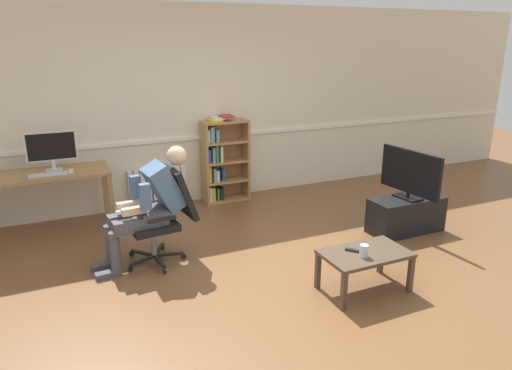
# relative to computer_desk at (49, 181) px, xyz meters

# --- Properties ---
(ground_plane) EXTENTS (18.00, 18.00, 0.00)m
(ground_plane) POSITION_rel_computer_desk_xyz_m (1.91, -2.15, -0.65)
(ground_plane) COLOR brown
(back_wall) EXTENTS (12.00, 0.13, 2.70)m
(back_wall) POSITION_rel_computer_desk_xyz_m (1.91, 0.50, 0.69)
(back_wall) COLOR beige
(back_wall) RESTS_ON ground_plane
(computer_desk) EXTENTS (1.36, 0.64, 0.76)m
(computer_desk) POSITION_rel_computer_desk_xyz_m (0.00, 0.00, 0.00)
(computer_desk) COLOR #9E7547
(computer_desk) RESTS_ON ground_plane
(imac_monitor) EXTENTS (0.57, 0.14, 0.46)m
(imac_monitor) POSITION_rel_computer_desk_xyz_m (0.07, 0.08, 0.37)
(imac_monitor) COLOR silver
(imac_monitor) RESTS_ON computer_desk
(keyboard) EXTENTS (0.41, 0.12, 0.02)m
(keyboard) POSITION_rel_computer_desk_xyz_m (-0.00, -0.14, 0.11)
(keyboard) COLOR silver
(keyboard) RESTS_ON computer_desk
(computer_mouse) EXTENTS (0.06, 0.10, 0.03)m
(computer_mouse) POSITION_rel_computer_desk_xyz_m (0.24, -0.12, 0.12)
(computer_mouse) COLOR white
(computer_mouse) RESTS_ON computer_desk
(bookshelf) EXTENTS (0.65, 0.29, 1.23)m
(bookshelf) POSITION_rel_computer_desk_xyz_m (2.25, 0.29, -0.06)
(bookshelf) COLOR #AD7F4C
(bookshelf) RESTS_ON ground_plane
(radiator) EXTENTS (0.79, 0.08, 0.55)m
(radiator) POSITION_rel_computer_desk_xyz_m (1.35, 0.39, -0.38)
(radiator) COLOR white
(radiator) RESTS_ON ground_plane
(office_chair) EXTENTS (0.76, 0.62, 0.99)m
(office_chair) POSITION_rel_computer_desk_xyz_m (1.05, -1.26, -0.13)
(office_chair) COLOR black
(office_chair) RESTS_ON ground_plane
(person_seated) EXTENTS (1.04, 0.42, 1.20)m
(person_seated) POSITION_rel_computer_desk_xyz_m (0.89, -1.27, -0.01)
(person_seated) COLOR #4C4C51
(person_seated) RESTS_ON ground_plane
(tv_stand) EXTENTS (0.91, 0.39, 0.43)m
(tv_stand) POSITION_rel_computer_desk_xyz_m (3.85, -1.72, -0.44)
(tv_stand) COLOR black
(tv_stand) RESTS_ON ground_plane
(tv_screen) EXTENTS (0.23, 0.87, 0.58)m
(tv_screen) POSITION_rel_computer_desk_xyz_m (3.86, -1.72, 0.08)
(tv_screen) COLOR black
(tv_screen) RESTS_ON tv_stand
(coffee_table) EXTENTS (0.79, 0.48, 0.38)m
(coffee_table) POSITION_rel_computer_desk_xyz_m (2.54, -2.65, -0.32)
(coffee_table) COLOR #4C3D2D
(coffee_table) RESTS_ON ground_plane
(drinking_glass) EXTENTS (0.08, 0.08, 0.11)m
(drinking_glass) POSITION_rel_computer_desk_xyz_m (2.46, -2.72, -0.21)
(drinking_glass) COLOR silver
(drinking_glass) RESTS_ON coffee_table
(spare_remote) EXTENTS (0.12, 0.14, 0.02)m
(spare_remote) POSITION_rel_computer_desk_xyz_m (2.44, -2.60, -0.26)
(spare_remote) COLOR black
(spare_remote) RESTS_ON coffee_table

